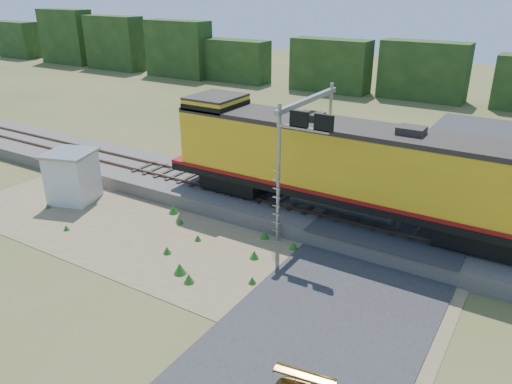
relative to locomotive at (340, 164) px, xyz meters
The scene contains 10 objects.
ground 8.03m from the locomotive, 124.20° to the right, with size 140.00×140.00×0.00m, color #475123.
ballast 5.09m from the locomotive, behind, with size 70.00×5.00×0.80m, color slate.
rails 4.82m from the locomotive, behind, with size 70.00×1.54×0.16m.
dirt_shoulder 8.89m from the locomotive, 137.86° to the right, with size 26.00×8.00×0.03m, color #8C7754.
road 6.89m from the locomotive, 60.93° to the right, with size 7.00×66.00×0.86m.
tree_line_north 32.26m from the locomotive, 97.26° to the left, with size 130.00×3.00×6.50m.
weed_clumps 10.20m from the locomotive, 142.09° to the right, with size 15.00×6.20×0.56m, color #26601B, non-canonical shape.
locomotive is the anchor object (origin of this frame).
shed 14.98m from the locomotive, 161.74° to the right, with size 3.12×3.12×2.94m.
signal_gantry 2.32m from the locomotive, 156.54° to the right, with size 2.68×6.20×6.75m.
Camera 1 is at (12.60, -15.58, 11.56)m, focal length 35.00 mm.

